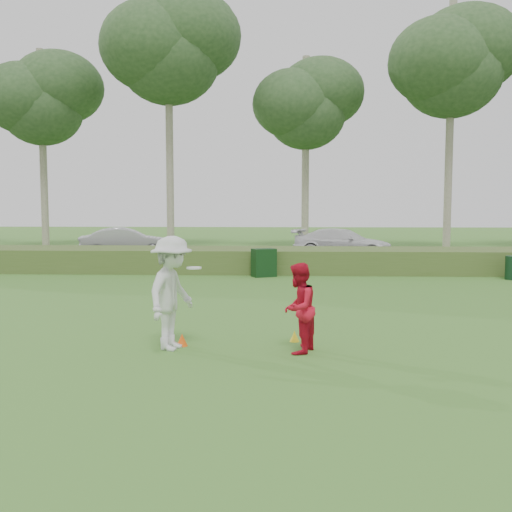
# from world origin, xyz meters

# --- Properties ---
(ground) EXTENTS (120.00, 120.00, 0.00)m
(ground) POSITION_xyz_m (0.00, 0.00, 0.00)
(ground) COLOR #356D24
(ground) RESTS_ON ground
(reed_strip) EXTENTS (80.00, 3.00, 0.90)m
(reed_strip) POSITION_xyz_m (0.00, 12.00, 0.45)
(reed_strip) COLOR #405B24
(reed_strip) RESTS_ON ground
(park_road) EXTENTS (80.00, 6.00, 0.06)m
(park_road) POSITION_xyz_m (0.00, 17.00, 0.03)
(park_road) COLOR #2D2D2D
(park_road) RESTS_ON ground
(tree_2) EXTENTS (6.50, 6.50, 12.00)m
(tree_2) POSITION_xyz_m (-14.00, 24.00, 8.97)
(tree_2) COLOR gray
(tree_2) RESTS_ON ground
(tree_3) EXTENTS (7.80, 7.80, 15.50)m
(tree_3) POSITION_xyz_m (-6.00, 23.00, 11.60)
(tree_3) COLOR gray
(tree_3) RESTS_ON ground
(tree_4) EXTENTS (6.24, 6.24, 11.50)m
(tree_4) POSITION_xyz_m (2.00, 24.50, 8.59)
(tree_4) COLOR gray
(tree_4) RESTS_ON ground
(tree_5) EXTENTS (7.28, 7.28, 14.00)m
(tree_5) POSITION_xyz_m (10.00, 22.50, 10.47)
(tree_5) COLOR gray
(tree_5) RESTS_ON ground
(player_white) EXTENTS (1.11, 1.48, 2.04)m
(player_white) POSITION_xyz_m (-1.29, -0.47, 1.02)
(player_white) COLOR silver
(player_white) RESTS_ON ground
(player_red) EXTENTS (0.83, 0.93, 1.59)m
(player_red) POSITION_xyz_m (0.97, -0.62, 0.79)
(player_red) COLOR red
(player_red) RESTS_ON ground
(cone_orange) EXTENTS (0.21, 0.21, 0.23)m
(cone_orange) POSITION_xyz_m (-1.16, -0.25, 0.11)
(cone_orange) COLOR #EC4F0C
(cone_orange) RESTS_ON ground
(cone_yellow) EXTENTS (0.19, 0.19, 0.20)m
(cone_yellow) POSITION_xyz_m (0.92, 0.20, 0.10)
(cone_yellow) COLOR yellow
(cone_yellow) RESTS_ON ground
(utility_cabinet) EXTENTS (0.96, 0.81, 1.03)m
(utility_cabinet) POSITION_xyz_m (-0.02, 10.19, 0.51)
(utility_cabinet) COLOR black
(utility_cabinet) RESTS_ON ground
(car_mid) EXTENTS (4.69, 2.57, 1.47)m
(car_mid) POSITION_xyz_m (-7.01, 17.03, 0.79)
(car_mid) COLOR #B4B5B9
(car_mid) RESTS_ON park_road
(car_right) EXTENTS (5.24, 3.31, 1.41)m
(car_right) POSITION_xyz_m (3.61, 17.56, 0.77)
(car_right) COLOR silver
(car_right) RESTS_ON park_road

